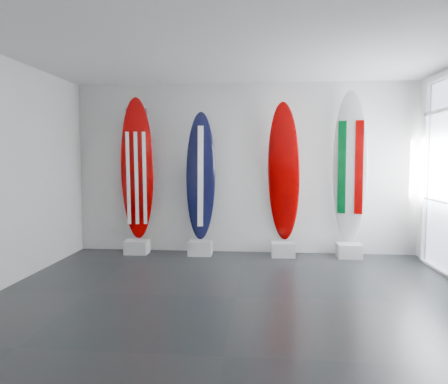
# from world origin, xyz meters

# --- Properties ---
(floor) EXTENTS (6.00, 6.00, 0.00)m
(floor) POSITION_xyz_m (0.00, 0.00, 0.00)
(floor) COLOR black
(floor) RESTS_ON ground
(ceiling) EXTENTS (6.00, 6.00, 0.00)m
(ceiling) POSITION_xyz_m (0.00, 0.00, 3.00)
(ceiling) COLOR white
(ceiling) RESTS_ON wall_back
(wall_back) EXTENTS (6.00, 0.00, 6.00)m
(wall_back) POSITION_xyz_m (0.00, 2.50, 1.50)
(wall_back) COLOR silver
(wall_back) RESTS_ON ground
(wall_front) EXTENTS (6.00, 0.00, 6.00)m
(wall_front) POSITION_xyz_m (0.00, -2.50, 1.50)
(wall_front) COLOR silver
(wall_front) RESTS_ON ground
(display_block_usa) EXTENTS (0.40, 0.30, 0.24)m
(display_block_usa) POSITION_xyz_m (-1.88, 2.18, 0.12)
(display_block_usa) COLOR silver
(display_block_usa) RESTS_ON floor
(surfboard_usa) EXTENTS (0.60, 0.36, 2.50)m
(surfboard_usa) POSITION_xyz_m (-1.88, 2.28, 1.49)
(surfboard_usa) COLOR #9D0000
(surfboard_usa) RESTS_ON display_block_usa
(display_block_navy) EXTENTS (0.40, 0.30, 0.24)m
(display_block_navy) POSITION_xyz_m (-0.74, 2.18, 0.12)
(display_block_navy) COLOR silver
(display_block_navy) RESTS_ON floor
(surfboard_navy) EXTENTS (0.55, 0.36, 2.24)m
(surfboard_navy) POSITION_xyz_m (-0.74, 2.28, 1.36)
(surfboard_navy) COLOR black
(surfboard_navy) RESTS_ON display_block_navy
(display_block_swiss) EXTENTS (0.40, 0.30, 0.24)m
(display_block_swiss) POSITION_xyz_m (0.69, 2.18, 0.12)
(display_block_swiss) COLOR silver
(display_block_swiss) RESTS_ON floor
(surfboard_swiss) EXTENTS (0.62, 0.54, 2.39)m
(surfboard_swiss) POSITION_xyz_m (0.69, 2.28, 1.43)
(surfboard_swiss) COLOR #9D0000
(surfboard_swiss) RESTS_ON display_block_swiss
(display_block_italy) EXTENTS (0.40, 0.30, 0.24)m
(display_block_italy) POSITION_xyz_m (1.80, 2.18, 0.12)
(display_block_italy) COLOR silver
(display_block_italy) RESTS_ON floor
(surfboard_italy) EXTENTS (0.61, 0.36, 2.57)m
(surfboard_italy) POSITION_xyz_m (1.80, 2.28, 1.52)
(surfboard_italy) COLOR white
(surfboard_italy) RESTS_ON display_block_italy
(wall_outlet) EXTENTS (0.09, 0.02, 0.13)m
(wall_outlet) POSITION_xyz_m (-2.45, 2.48, 0.35)
(wall_outlet) COLOR silver
(wall_outlet) RESTS_ON wall_back
(glass_door) EXTENTS (0.12, 1.16, 2.85)m
(glass_door) POSITION_xyz_m (2.97, 1.55, 1.43)
(glass_door) COLOR white
(glass_door) RESTS_ON floor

